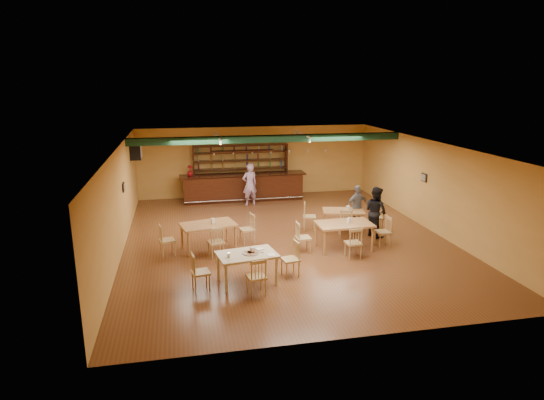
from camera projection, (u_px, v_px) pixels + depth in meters
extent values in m
plane|color=brown|center=(286.00, 239.00, 14.85)|extent=(12.00, 12.00, 0.00)
cube|color=#10321D|center=(269.00, 139.00, 16.78)|extent=(10.00, 0.30, 0.25)
cube|color=silver|center=(218.00, 136.00, 16.99)|extent=(0.05, 2.50, 0.05)
cube|color=silver|center=(302.00, 134.00, 17.60)|extent=(0.05, 2.50, 0.05)
cube|color=silver|center=(136.00, 151.00, 17.32)|extent=(0.34, 0.70, 0.48)
cube|color=black|center=(124.00, 187.00, 14.42)|extent=(0.04, 0.34, 0.28)
cube|color=black|center=(424.00, 177.00, 15.85)|extent=(0.04, 0.34, 0.28)
cube|color=black|center=(243.00, 187.00, 19.47)|extent=(5.25, 0.85, 1.13)
cube|color=black|center=(241.00, 171.00, 19.92)|extent=(4.06, 0.40, 2.28)
imported|color=maroon|center=(190.00, 171.00, 18.86)|extent=(0.31, 0.31, 0.44)
cube|color=#A7733B|center=(343.00, 220.00, 15.67)|extent=(1.53, 1.13, 0.69)
cube|color=#A7733B|center=(209.00, 236.00, 13.87)|extent=(1.75, 1.27, 0.79)
cube|color=#A7733B|center=(344.00, 236.00, 13.86)|extent=(1.65, 1.01, 0.82)
cube|color=tan|center=(247.00, 268.00, 11.56)|extent=(1.57, 1.15, 0.77)
cylinder|color=silver|center=(251.00, 253.00, 11.48)|extent=(0.48, 0.48, 0.01)
cylinder|color=#EAE5C6|center=(229.00, 255.00, 11.22)|extent=(0.08, 0.08, 0.11)
cube|color=white|center=(260.00, 249.00, 11.73)|extent=(0.24, 0.21, 0.03)
cube|color=silver|center=(257.00, 251.00, 11.56)|extent=(0.32, 0.25, 0.00)
cylinder|color=white|center=(271.00, 255.00, 11.38)|extent=(0.25, 0.25, 0.01)
imported|color=purple|center=(250.00, 184.00, 18.64)|extent=(0.71, 0.55, 1.71)
imported|color=black|center=(376.00, 212.00, 14.94)|extent=(0.86, 0.96, 1.64)
imported|color=gray|center=(357.00, 206.00, 15.90)|extent=(0.91, 0.53, 1.46)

